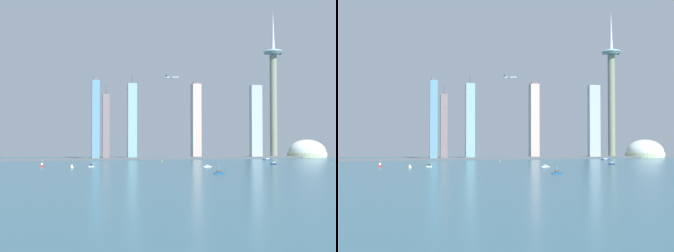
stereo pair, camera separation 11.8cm
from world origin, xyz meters
TOP-DOWN VIEW (x-y plane):
  - ground_plane at (0.00, 0.00)m, footprint 6000.00×6000.00m
  - waterfront_pier at (0.00, 441.80)m, footprint 952.05×46.48m
  - observation_tower at (269.38, 464.08)m, footprint 44.77×44.77m
  - stadium_dome at (349.48, 452.32)m, footprint 91.33×91.33m
  - skyscraper_0 at (245.02, 536.21)m, footprint 23.29×14.11m
  - skyscraper_2 at (85.31, 489.59)m, footprint 20.41×21.31m
  - skyscraper_3 at (-63.54, 498.26)m, footprint 20.13×20.64m
  - skyscraper_4 at (215.01, 444.59)m, footprint 26.23×14.08m
  - skyscraper_5 at (-147.50, 455.22)m, footprint 15.72×24.98m
  - skyscraper_6 at (-120.40, 520.62)m, footprint 15.63×15.54m
  - boat_0 at (144.02, 222.79)m, footprint 9.15×9.43m
  - boat_1 at (-197.08, 222.13)m, footprint 5.69×11.07m
  - boat_3 at (11.53, 190.63)m, footprint 18.12×13.85m
  - boat_4 at (198.08, 354.73)m, footprint 18.28×7.89m
  - boat_5 at (-11.44, 70.97)m, footprint 13.76×5.20m
  - boat_6 at (-166.88, 229.34)m, footprint 8.31×6.54m
  - boat_7 at (-243.64, 266.07)m, footprint 4.68×16.11m
  - channel_buoy_0 at (245.05, 203.93)m, footprint 1.48×1.48m
  - channel_buoy_1 at (28.35, 293.35)m, footprint 1.78×1.78m
  - channel_buoy_2 at (-24.81, 355.06)m, footprint 1.65×1.65m
  - airplane at (8.23, 410.24)m, footprint 27.15×24.95m

SIDE VIEW (x-z plane):
  - ground_plane at x=0.00m, z-range 0.00..0.00m
  - channel_buoy_0 at x=245.05m, z-range 0.00..1.62m
  - channel_buoy_1 at x=28.35m, z-range 0.00..1.65m
  - boat_3 at x=11.53m, z-range -0.50..3.02m
  - boat_4 at x=198.08m, z-range -0.48..3.01m
  - channel_buoy_2 at x=-24.81m, z-range 0.00..2.81m
  - waterfront_pier at x=0.00m, z-range 0.00..2.99m
  - boat_5 at x=-11.44m, z-range -3.57..6.85m
  - boat_1 at x=-197.08m, z-range -0.65..3.94m
  - boat_0 at x=144.02m, z-range -0.63..3.97m
  - boat_6 at x=-166.88m, z-range -3.70..7.42m
  - boat_7 at x=-243.64m, z-range -3.96..7.75m
  - stadium_dome at x=349.48m, z-range -20.28..40.37m
  - skyscraper_6 at x=-120.40m, z-range -9.17..155.18m
  - skyscraper_0 at x=245.02m, z-range 0.00..155.44m
  - skyscraper_4 at x=215.01m, z-range 0.00..166.30m
  - skyscraper_3 at x=-63.54m, z-range -10.06..179.13m
  - skyscraper_5 at x=-147.50m, z-range -2.02..171.94m
  - skyscraper_2 at x=85.31m, z-range -1.35..173.73m
  - observation_tower at x=269.38m, z-range -4.71..346.01m
  - airplane at x=8.23m, z-range 168.96..177.17m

